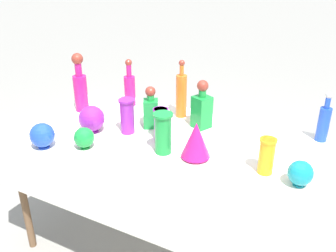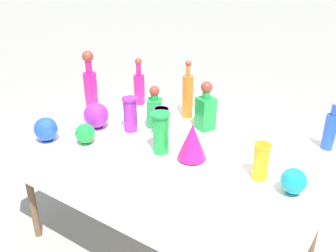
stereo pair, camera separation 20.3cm
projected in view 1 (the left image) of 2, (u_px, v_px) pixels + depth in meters
ground_plane at (168, 246)px, 2.41m from camera, size 40.00×40.00×0.00m
display_table at (166, 153)px, 2.08m from camera, size 1.75×1.01×0.76m
tall_bottle_0 at (80, 86)px, 2.42m from camera, size 0.09×0.09×0.39m
tall_bottle_1 at (324, 122)px, 2.05m from camera, size 0.06×0.06×0.29m
tall_bottle_2 at (130, 88)px, 2.52m from camera, size 0.07×0.07×0.32m
tall_bottle_3 at (181, 94)px, 2.34m from camera, size 0.07×0.07×0.37m
square_decanter_0 at (202, 108)px, 2.20m from camera, size 0.12×0.12×0.30m
square_decanter_1 at (151, 110)px, 2.21m from camera, size 0.12×0.12×0.26m
slender_vase_0 at (161, 123)px, 2.07m from camera, size 0.09×0.09×0.18m
slender_vase_1 at (127, 115)px, 2.15m from camera, size 0.09×0.09×0.21m
slender_vase_2 at (267, 155)px, 1.76m from camera, size 0.08×0.08×0.18m
slender_vase_3 at (163, 132)px, 1.93m from camera, size 0.10×0.10×0.22m
fluted_vase_0 at (196, 140)px, 1.88m from camera, size 0.15×0.15×0.20m
round_bowl_0 at (300, 173)px, 1.67m from camera, size 0.12×0.12×0.12m
round_bowl_1 at (92, 119)px, 2.16m from camera, size 0.15×0.15×0.16m
round_bowl_2 at (84, 138)px, 1.99m from camera, size 0.11×0.11×0.12m
round_bowl_3 at (42, 135)px, 1.99m from camera, size 0.13×0.13×0.14m
price_tag_left at (149, 182)px, 1.69m from camera, size 0.05×0.02×0.05m
price_tag_center at (163, 191)px, 1.63m from camera, size 0.05×0.03×0.04m
price_tag_right at (215, 208)px, 1.51m from camera, size 0.06×0.02×0.05m
cardboard_box_behind_left at (238, 163)px, 2.97m from camera, size 0.51×0.42×0.46m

